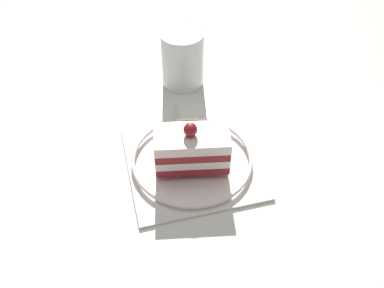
# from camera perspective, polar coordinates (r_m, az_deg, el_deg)

# --- Properties ---
(ground_plane) EXTENTS (2.40, 2.40, 0.00)m
(ground_plane) POSITION_cam_1_polar(r_m,az_deg,el_deg) (0.65, -0.78, -3.96)
(ground_plane) COLOR silver
(dessert_plate) EXTENTS (0.24, 0.24, 0.02)m
(dessert_plate) POSITION_cam_1_polar(r_m,az_deg,el_deg) (0.65, 0.00, -2.34)
(dessert_plate) COLOR silver
(dessert_plate) RESTS_ON ground_plane
(cake_slice) EXTENTS (0.06, 0.11, 0.08)m
(cake_slice) POSITION_cam_1_polar(r_m,az_deg,el_deg) (0.62, -0.03, -0.64)
(cake_slice) COLOR maroon
(cake_slice) RESTS_ON dessert_plate
(fork) EXTENTS (0.11, 0.01, 0.00)m
(fork) POSITION_cam_1_polar(r_m,az_deg,el_deg) (0.69, -2.55, 2.40)
(fork) COLOR silver
(fork) RESTS_ON dessert_plate
(drink_glass_near) EXTENTS (0.08, 0.08, 0.11)m
(drink_glass_near) POSITION_cam_1_polar(r_m,az_deg,el_deg) (0.79, -1.18, 11.65)
(drink_glass_near) COLOR silver
(drink_glass_near) RESTS_ON ground_plane
(folded_napkin) EXTENTS (0.13, 0.11, 0.00)m
(folded_napkin) POSITION_cam_1_polar(r_m,az_deg,el_deg) (0.59, -24.56, -17.00)
(folded_napkin) COLOR white
(folded_napkin) RESTS_ON ground_plane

